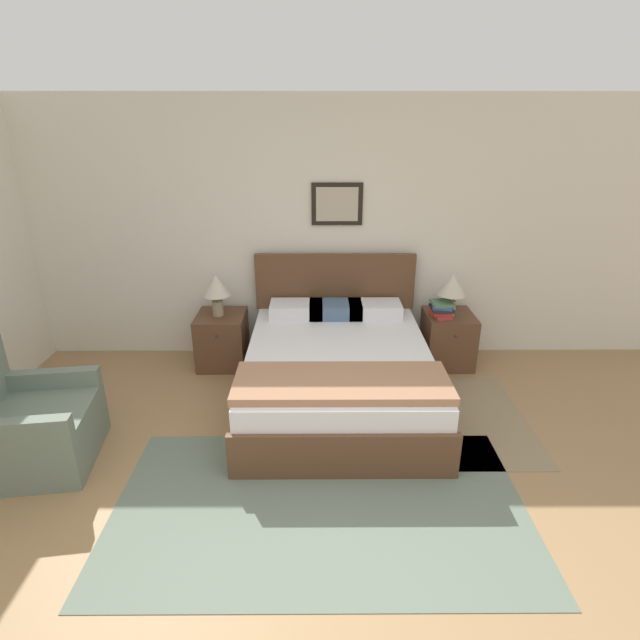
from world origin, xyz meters
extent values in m
plane|color=#99754C|center=(0.00, 0.00, 0.00)|extent=(16.00, 16.00, 0.00)
cube|color=silver|center=(0.00, 3.04, 1.30)|extent=(7.95, 0.06, 2.60)
cube|color=black|center=(0.29, 3.00, 1.59)|extent=(0.50, 0.02, 0.41)
cube|color=#B2A893|center=(0.29, 2.99, 1.59)|extent=(0.41, 0.00, 0.33)
cube|color=slate|center=(0.11, 0.64, 0.00)|extent=(2.70, 1.55, 0.01)
cube|color=#897556|center=(1.45, 1.67, 0.00)|extent=(0.82, 1.40, 0.01)
cube|color=brown|center=(0.28, 1.92, 0.14)|extent=(1.62, 2.06, 0.28)
cube|color=brown|center=(0.28, 0.92, 0.32)|extent=(1.62, 0.06, 0.08)
cube|color=silver|center=(0.28, 1.92, 0.41)|extent=(1.56, 1.98, 0.25)
cube|color=brown|center=(0.28, 2.92, 0.82)|extent=(1.62, 0.06, 0.58)
cube|color=#9E7051|center=(0.28, 1.28, 0.56)|extent=(1.59, 0.58, 0.06)
cube|color=silver|center=(-0.11, 2.69, 0.60)|extent=(0.52, 0.32, 0.14)
cube|color=silver|center=(0.67, 2.69, 0.60)|extent=(0.52, 0.32, 0.14)
cube|color=slate|center=(0.28, 2.69, 0.60)|extent=(0.52, 0.32, 0.14)
cube|color=slate|center=(-1.96, 1.13, 0.21)|extent=(0.88, 0.89, 0.43)
cube|color=slate|center=(-2.00, 1.47, 0.50)|extent=(0.79, 0.20, 0.14)
cube|color=slate|center=(-1.91, 0.79, 0.50)|extent=(0.79, 0.20, 0.14)
cube|color=brown|center=(-0.88, 2.71, 0.27)|extent=(0.48, 0.51, 0.54)
sphere|color=#332D28|center=(-0.88, 2.44, 0.42)|extent=(0.02, 0.02, 0.02)
cube|color=brown|center=(1.43, 2.71, 0.27)|extent=(0.48, 0.51, 0.54)
sphere|color=#332D28|center=(1.43, 2.44, 0.42)|extent=(0.02, 0.02, 0.02)
cylinder|color=gray|center=(-0.89, 2.69, 0.62)|extent=(0.11, 0.11, 0.15)
cylinder|color=gray|center=(-0.89, 2.69, 0.73)|extent=(0.02, 0.02, 0.06)
cone|color=beige|center=(-0.89, 2.69, 0.86)|extent=(0.27, 0.27, 0.21)
cylinder|color=gray|center=(1.42, 2.69, 0.62)|extent=(0.11, 0.11, 0.15)
cylinder|color=gray|center=(1.42, 2.69, 0.73)|extent=(0.02, 0.02, 0.06)
cone|color=beige|center=(1.42, 2.69, 0.86)|extent=(0.27, 0.27, 0.21)
cube|color=#B7332D|center=(1.32, 2.66, 0.56)|extent=(0.20, 0.26, 0.04)
cube|color=#B7332D|center=(1.32, 2.66, 0.60)|extent=(0.18, 0.21, 0.04)
cube|color=#232328|center=(1.32, 2.66, 0.63)|extent=(0.21, 0.24, 0.03)
cube|color=#335693|center=(1.32, 2.66, 0.65)|extent=(0.22, 0.24, 0.03)
cube|color=#4C7551|center=(1.32, 2.66, 0.68)|extent=(0.21, 0.23, 0.03)
camera|label=1|loc=(0.10, -1.94, 2.38)|focal=28.00mm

